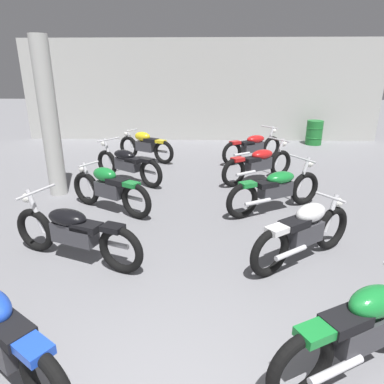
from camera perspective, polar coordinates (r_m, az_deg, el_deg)
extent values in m
cube|color=#B2B2AD|center=(13.23, 1.36, 16.34)|extent=(13.11, 0.24, 3.60)
cylinder|color=#B2B2AD|center=(7.74, -22.50, 10.99)|extent=(0.36, 0.36, 3.20)
cube|color=#38383D|center=(3.55, -28.90, -20.29)|extent=(0.61, 0.52, 0.28)
cube|color=black|center=(3.27, -27.74, -19.45)|extent=(0.47, 0.42, 0.10)
cube|color=blue|center=(3.03, -24.70, -22.42)|extent=(0.34, 0.32, 0.08)
cylinder|color=silver|center=(3.38, -23.17, -24.29)|extent=(0.49, 0.37, 0.07)
torus|color=black|center=(5.62, -24.44, -5.74)|extent=(0.67, 0.34, 0.67)
torus|color=black|center=(4.69, -11.64, -9.35)|extent=(0.67, 0.34, 0.67)
cylinder|color=silver|center=(5.44, -24.32, -2.95)|extent=(0.28, 0.16, 0.66)
cube|color=#38383D|center=(5.07, -18.77, -6.42)|extent=(0.70, 0.46, 0.28)
ellipsoid|color=black|center=(5.05, -19.89, -3.94)|extent=(0.67, 0.51, 0.22)
cube|color=black|center=(4.88, -17.00, -5.46)|extent=(0.46, 0.37, 0.10)
cube|color=black|center=(4.61, -12.93, -5.80)|extent=(0.33, 0.29, 0.08)
cylinder|color=silver|center=(5.30, -24.34, 0.04)|extent=(0.28, 0.65, 0.04)
sphere|color=white|center=(5.48, -25.60, -0.86)|extent=(0.14, 0.14, 0.14)
cylinder|color=silver|center=(4.92, -13.20, -8.25)|extent=(0.54, 0.26, 0.07)
torus|color=black|center=(7.16, -17.03, 0.57)|extent=(0.64, 0.43, 0.67)
torus|color=black|center=(6.28, -9.17, -1.50)|extent=(0.64, 0.43, 0.67)
cylinder|color=silver|center=(7.03, -16.81, 2.46)|extent=(0.25, 0.18, 0.56)
cube|color=#38383D|center=(6.67, -13.43, 0.41)|extent=(0.62, 0.49, 0.28)
ellipsoid|color=#197F33|center=(6.66, -14.22, 2.84)|extent=(0.59, 0.50, 0.26)
cube|color=black|center=(6.46, -12.19, 1.74)|extent=(0.47, 0.41, 0.10)
cube|color=#197F33|center=(6.24, -10.01, 1.25)|extent=(0.34, 0.31, 0.08)
cylinder|color=silver|center=(6.91, -16.69, 4.44)|extent=(0.27, 0.43, 0.04)
sphere|color=white|center=(7.09, -17.67, 3.70)|extent=(0.14, 0.14, 0.14)
cylinder|color=silver|center=(6.53, -10.07, -0.88)|extent=(0.51, 0.34, 0.07)
torus|color=black|center=(8.94, -13.83, 4.61)|extent=(0.61, 0.47, 0.67)
torus|color=black|center=(7.88, -6.80, 3.03)|extent=(0.61, 0.47, 0.67)
cylinder|color=silver|center=(8.81, -13.66, 6.48)|extent=(0.27, 0.21, 0.66)
cube|color=#38383D|center=(8.37, -10.58, 4.54)|extent=(0.68, 0.57, 0.28)
ellipsoid|color=black|center=(8.39, -11.14, 6.09)|extent=(0.68, 0.60, 0.22)
cube|color=black|center=(8.18, -9.58, 5.26)|extent=(0.47, 0.42, 0.10)
cube|color=black|center=(7.86, -7.42, 5.24)|extent=(0.34, 0.32, 0.08)
cylinder|color=silver|center=(8.70, -13.57, 8.42)|extent=(0.42, 0.58, 0.04)
sphere|color=white|center=(8.88, -14.34, 7.78)|extent=(0.14, 0.14, 0.14)
cylinder|color=silver|center=(8.14, -7.45, 3.40)|extent=(0.49, 0.37, 0.07)
torus|color=black|center=(10.70, -10.39, 7.30)|extent=(0.64, 0.42, 0.67)
torus|color=black|center=(9.90, -4.70, 6.55)|extent=(0.64, 0.42, 0.67)
cylinder|color=silver|center=(10.60, -10.14, 8.63)|extent=(0.25, 0.18, 0.56)
cube|color=#38383D|center=(10.27, -7.67, 7.49)|extent=(0.62, 0.49, 0.28)
ellipsoid|color=yellow|center=(10.27, -8.19, 9.07)|extent=(0.59, 0.50, 0.26)
cube|color=black|center=(10.09, -6.74, 8.48)|extent=(0.47, 0.40, 0.10)
cube|color=yellow|center=(9.89, -5.22, 8.31)|extent=(0.34, 0.31, 0.08)
cylinder|color=silver|center=(10.51, -9.98, 9.99)|extent=(0.27, 0.44, 0.04)
sphere|color=white|center=(10.66, -10.76, 9.42)|extent=(0.14, 0.14, 0.14)
cylinder|color=silver|center=(10.15, -5.41, 6.75)|extent=(0.51, 0.33, 0.07)
torus|color=black|center=(3.21, 17.52, -25.83)|extent=(0.64, 0.41, 0.67)
cube|color=#38383D|center=(3.53, 26.01, -20.01)|extent=(0.62, 0.48, 0.28)
ellipsoid|color=#197F33|center=(3.44, 27.82, -15.69)|extent=(0.59, 0.49, 0.26)
cube|color=black|center=(3.27, 23.98, -18.79)|extent=(0.47, 0.40, 0.10)
cube|color=#197F33|center=(3.06, 19.61, -21.06)|extent=(0.34, 0.31, 0.08)
cylinder|color=silver|center=(3.30, 22.70, -25.45)|extent=(0.52, 0.32, 0.07)
torus|color=black|center=(5.58, 22.05, -5.54)|extent=(0.60, 0.49, 0.67)
torus|color=black|center=(4.64, 12.73, -9.73)|extent=(0.60, 0.49, 0.67)
cylinder|color=silver|center=(5.42, 21.91, -3.27)|extent=(0.24, 0.20, 0.56)
cube|color=#38383D|center=(5.05, 17.96, -6.45)|extent=(0.60, 0.53, 0.28)
ellipsoid|color=white|center=(5.01, 19.01, -3.26)|extent=(0.58, 0.53, 0.26)
cube|color=black|center=(4.81, 16.56, -5.02)|extent=(0.46, 0.43, 0.10)
cube|color=white|center=(4.57, 13.88, -6.07)|extent=(0.34, 0.33, 0.08)
cylinder|color=silver|center=(5.28, 21.90, -0.82)|extent=(0.31, 0.41, 0.04)
sphere|color=white|center=(5.48, 22.94, -1.58)|extent=(0.14, 0.14, 0.14)
cylinder|color=silver|center=(4.75, 15.97, -9.61)|extent=(0.48, 0.38, 0.07)
torus|color=black|center=(7.20, 18.09, 0.56)|extent=(0.64, 0.42, 0.67)
torus|color=black|center=(6.27, 8.27, -1.47)|extent=(0.64, 0.42, 0.67)
cylinder|color=silver|center=(7.06, 17.89, 2.84)|extent=(0.27, 0.20, 0.66)
cube|color=#38383D|center=(6.68, 13.59, 0.42)|extent=(0.69, 0.53, 0.28)
ellipsoid|color=#197F33|center=(6.68, 14.40, 2.33)|extent=(0.68, 0.57, 0.22)
cube|color=black|center=(6.50, 12.21, 1.29)|extent=(0.47, 0.41, 0.10)
cube|color=#197F33|center=(6.23, 9.16, 1.26)|extent=(0.34, 0.31, 0.08)
cylinder|color=silver|center=(6.94, 17.80, 5.23)|extent=(0.37, 0.61, 0.04)
sphere|color=white|center=(7.11, 18.86, 4.44)|extent=(0.14, 0.14, 0.14)
cylinder|color=silver|center=(6.32, 10.79, -1.63)|extent=(0.51, 0.33, 0.07)
torus|color=black|center=(8.95, 14.39, 4.58)|extent=(0.61, 0.47, 0.67)
torus|color=black|center=(7.95, 6.89, 3.19)|extent=(0.61, 0.47, 0.67)
cylinder|color=silver|center=(8.82, 14.20, 6.45)|extent=(0.26, 0.21, 0.66)
cube|color=#38383D|center=(8.41, 10.90, 4.59)|extent=(0.68, 0.57, 0.28)
ellipsoid|color=red|center=(8.42, 11.50, 6.12)|extent=(0.68, 0.60, 0.22)
cube|color=black|center=(8.23, 9.84, 5.33)|extent=(0.47, 0.43, 0.10)
cube|color=red|center=(7.94, 7.54, 5.37)|extent=(0.34, 0.32, 0.08)
cylinder|color=silver|center=(8.72, 14.10, 8.39)|extent=(0.42, 0.58, 0.04)
sphere|color=white|center=(8.88, 14.94, 7.74)|extent=(0.14, 0.14, 0.14)
cylinder|color=silver|center=(8.02, 8.86, 3.09)|extent=(0.49, 0.37, 0.07)
torus|color=black|center=(10.76, 12.94, 7.19)|extent=(0.62, 0.47, 0.67)
torus|color=black|center=(9.78, 6.61, 6.33)|extent=(0.62, 0.47, 0.67)
cylinder|color=silver|center=(10.65, 12.75, 8.78)|extent=(0.27, 0.21, 0.66)
cube|color=#38383D|center=(10.23, 9.96, 7.33)|extent=(0.68, 0.57, 0.28)
ellipsoid|color=red|center=(10.26, 10.45, 8.59)|extent=(0.68, 0.60, 0.22)
cube|color=black|center=(10.06, 9.06, 7.99)|extent=(0.47, 0.42, 0.10)
cube|color=red|center=(9.78, 7.15, 8.10)|extent=(0.34, 0.32, 0.08)
cylinder|color=silver|center=(10.55, 12.64, 10.40)|extent=(0.41, 0.58, 0.04)
sphere|color=white|center=(10.71, 13.38, 9.83)|extent=(0.14, 0.14, 0.14)
cylinder|color=silver|center=(9.84, 8.23, 6.22)|extent=(0.49, 0.37, 0.07)
cylinder|color=#1E722D|center=(13.20, 19.52, 9.22)|extent=(0.56, 0.56, 0.85)
torus|color=#1E722D|center=(13.17, 19.60, 9.94)|extent=(0.59, 0.59, 0.03)
torus|color=#1E722D|center=(13.23, 19.43, 8.50)|extent=(0.59, 0.59, 0.03)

